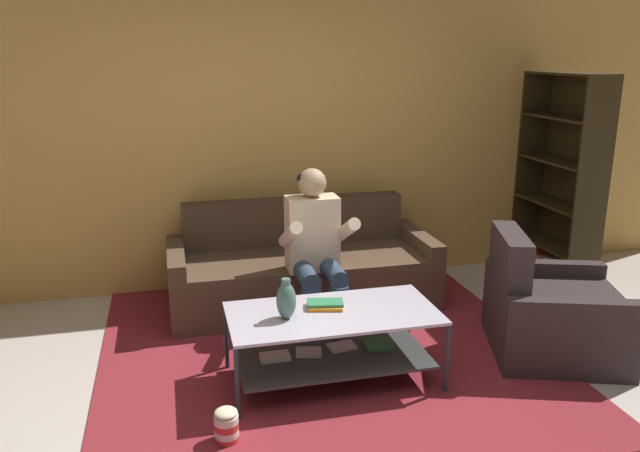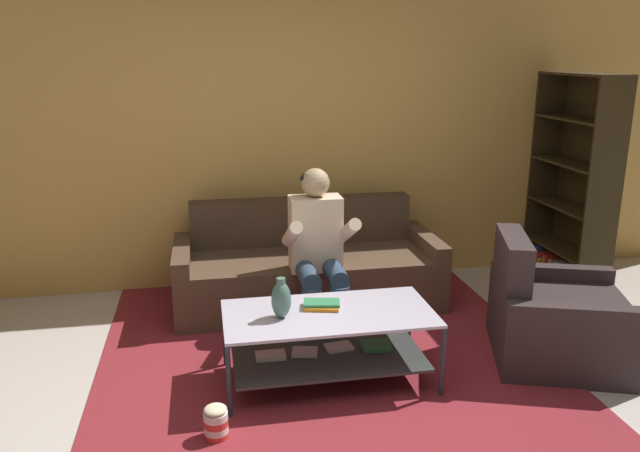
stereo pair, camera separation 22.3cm
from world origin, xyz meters
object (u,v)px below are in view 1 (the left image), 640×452
vase (286,300)px  book_stack (325,304)px  couch (301,270)px  person_seated_center (316,245)px  bookshelf (559,205)px  coffee_table (333,335)px  popcorn_tub (226,425)px  armchair (550,314)px

vase → book_stack: 0.31m
couch → person_seated_center: 0.63m
bookshelf → coffee_table: bearing=-152.9°
coffee_table → vase: 0.41m
coffee_table → book_stack: 0.20m
coffee_table → popcorn_tub: 0.89m
book_stack → bookshelf: bookshelf is taller
coffee_table → book_stack: size_ratio=5.22×
coffee_table → vase: bearing=-174.6°
coffee_table → armchair: size_ratio=1.20×
armchair → popcorn_tub: (-2.26, -0.51, -0.18)m
book_stack → bookshelf: 2.65m
bookshelf → book_stack: bearing=-154.8°
book_stack → popcorn_tub: (-0.69, -0.58, -0.39)m
couch → book_stack: bearing=-95.0°
coffee_table → book_stack: bearing=108.7°
couch → coffee_table: couch is taller
person_seated_center → bookshelf: size_ratio=0.65×
vase → popcorn_tub: size_ratio=1.28×
couch → vase: bearing=-105.9°
vase → bookshelf: (2.66, 1.24, 0.14)m
coffee_table → popcorn_tub: (-0.71, -0.50, -0.21)m
bookshelf → couch: bearing=178.1°
vase → bookshelf: bearing=24.9°
bookshelf → armchair: size_ratio=1.72×
couch → bookshelf: 2.33m
person_seated_center → couch: bearing=90.0°
bookshelf → armchair: bookshelf is taller
bookshelf → popcorn_tub: size_ratio=9.38×
coffee_table → vase: vase is taller
person_seated_center → vase: 0.89m
armchair → vase: bearing=-178.6°
book_stack → coffee_table: bearing=-71.3°
coffee_table → bookshelf: bookshelf is taller
bookshelf → armchair: bearing=-124.5°
book_stack → armchair: bearing=-2.3°
book_stack → bookshelf: size_ratio=0.13×
person_seated_center → coffee_table: (-0.08, -0.78, -0.34)m
book_stack → bookshelf: (2.39, 1.13, 0.23)m
person_seated_center → vase: person_seated_center is taller
person_seated_center → book_stack: bearing=-98.6°
book_stack → popcorn_tub: bearing=-140.0°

